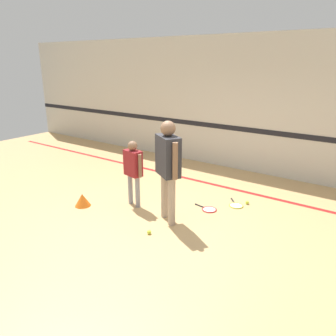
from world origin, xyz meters
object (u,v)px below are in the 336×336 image
person_instructor (168,161)px  training_cone (83,200)px  racket_second_spare (208,209)px  tennis_ball_by_spare_racket (247,202)px  racket_spare_on_floor (236,205)px  person_student_left (133,166)px  tennis_ball_near_instructor (149,232)px

person_instructor → training_cone: bearing=-132.9°
racket_second_spare → tennis_ball_by_spare_racket: tennis_ball_by_spare_racket is taller
person_instructor → racket_second_spare: bearing=97.1°
racket_spare_on_floor → training_cone: (-2.34, -1.68, 0.11)m
person_instructor → racket_second_spare: size_ratio=3.47×
person_instructor → training_cone: 1.95m
training_cone → tennis_ball_by_spare_racket: bearing=36.9°
person_student_left → training_cone: 1.16m
racket_second_spare → training_cone: 2.35m
racket_second_spare → training_cone: (-2.01, -1.22, 0.11)m
racket_spare_on_floor → tennis_ball_by_spare_racket: 0.24m
tennis_ball_by_spare_racket → person_instructor: bearing=-120.5°
training_cone → tennis_ball_near_instructor: bearing=-3.4°
person_student_left → racket_spare_on_floor: size_ratio=2.75×
person_instructor → person_student_left: 0.94m
racket_second_spare → tennis_ball_near_instructor: (-0.33, -1.32, 0.02)m
person_student_left → racket_second_spare: (1.24, 0.63, -0.76)m
person_student_left → tennis_ball_by_spare_racket: 2.27m
person_student_left → training_cone: person_student_left is taller
person_instructor → tennis_ball_near_instructor: size_ratio=26.00×
person_instructor → racket_spare_on_floor: bearing=92.6°
person_instructor → racket_spare_on_floor: (0.69, 1.23, -1.05)m
person_student_left → training_cone: size_ratio=4.17×
person_student_left → racket_second_spare: bearing=39.3°
tennis_ball_by_spare_racket → training_cone: training_cone is taller
person_student_left → racket_spare_on_floor: bearing=46.9°
tennis_ball_near_instructor → training_cone: training_cone is taller
racket_spare_on_floor → racket_second_spare: same height
training_cone → person_instructor: bearing=15.2°
tennis_ball_near_instructor → person_instructor: bearing=92.8°
person_instructor → tennis_ball_by_spare_racket: (0.84, 1.42, -1.03)m
tennis_ball_by_spare_racket → training_cone: size_ratio=0.22×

